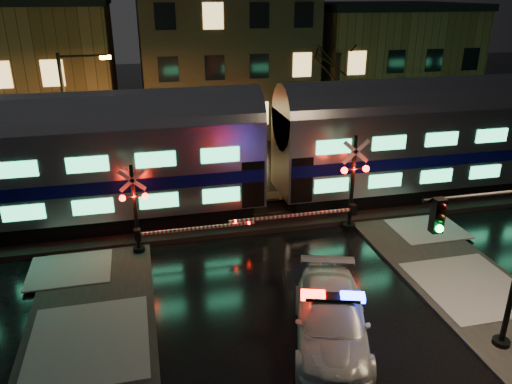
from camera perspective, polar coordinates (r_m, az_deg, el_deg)
ground at (r=19.32m, az=1.86°, el=-8.78°), size 120.00×120.00×0.00m
ballast at (r=23.58m, az=-1.29°, el=-2.45°), size 90.00×4.20×0.24m
building_left at (r=39.32m, az=-26.38°, el=11.96°), size 14.00×10.00×9.00m
building_mid at (r=39.24m, az=-3.97°, el=15.95°), size 12.00×11.00×11.50m
building_right at (r=43.04m, az=14.07°, el=13.89°), size 12.00×10.00×8.50m
train at (r=22.68m, az=1.53°, el=5.35°), size 51.00×3.12×5.92m
police_car at (r=15.52m, az=8.58°, el=-14.27°), size 3.66×5.70×1.71m
crossing_signal_right at (r=21.64m, az=10.11°, el=-0.28°), size 6.13×0.67×4.34m
crossing_signal_left at (r=20.11m, az=-12.50°, el=-3.03°), size 5.34×0.64×3.78m
traffic_light at (r=15.21m, az=25.48°, el=-7.76°), size 3.52×0.66×5.44m
streetlight at (r=25.84m, az=-20.24°, el=7.92°), size 2.43×0.25×7.26m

